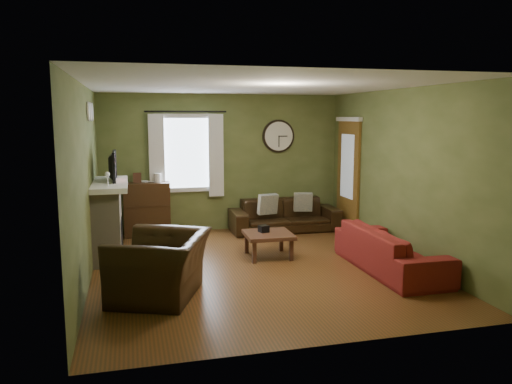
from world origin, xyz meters
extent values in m
cube|color=brown|center=(0.00, 0.00, 0.00)|extent=(4.60, 5.20, 0.00)
cube|color=white|center=(0.00, 0.00, 2.60)|extent=(4.60, 5.20, 0.00)
cube|color=#5A6733|center=(-2.30, 0.00, 1.30)|extent=(0.00, 5.20, 2.60)
cube|color=#5A6733|center=(2.30, 0.00, 1.30)|extent=(0.00, 5.20, 2.60)
cube|color=#5A6733|center=(0.00, 2.60, 1.30)|extent=(4.60, 0.00, 2.60)
cube|color=#5A6733|center=(0.00, -2.60, 1.30)|extent=(4.60, 0.00, 2.60)
cube|color=tan|center=(-2.10, 1.15, 0.55)|extent=(0.40, 1.40, 1.10)
cube|color=black|center=(-1.91, 1.15, 0.30)|extent=(0.04, 0.60, 0.55)
cube|color=white|center=(-2.07, 1.15, 1.14)|extent=(0.58, 1.60, 0.08)
imported|color=black|center=(-2.05, 1.30, 1.35)|extent=(0.08, 0.60, 0.35)
cube|color=#994C3F|center=(-1.97, 1.30, 1.41)|extent=(0.02, 0.62, 0.36)
cylinder|color=white|center=(-2.28, 0.80, 2.25)|extent=(0.28, 0.28, 0.03)
cylinder|color=white|center=(-2.28, 1.15, 2.25)|extent=(0.28, 0.28, 0.03)
cylinder|color=white|center=(-2.28, 1.50, 2.25)|extent=(0.28, 0.28, 0.03)
cylinder|color=black|center=(-0.70, 2.48, 2.27)|extent=(0.03, 0.03, 1.50)
cube|color=silver|center=(-1.25, 2.48, 1.45)|extent=(0.28, 0.04, 1.55)
cube|color=silver|center=(-0.15, 2.48, 1.45)|extent=(0.28, 0.04, 1.55)
cube|color=brown|center=(2.27, 1.85, 1.05)|extent=(0.05, 0.90, 2.10)
imported|color=#4B2C1E|center=(-1.55, 2.45, 0.96)|extent=(0.27, 0.29, 0.02)
imported|color=black|center=(1.12, 2.17, 0.30)|extent=(2.07, 0.81, 0.61)
cube|color=gray|center=(0.75, 2.07, 0.55)|extent=(0.39, 0.19, 0.38)
cube|color=gray|center=(1.47, 2.13, 0.55)|extent=(0.37, 0.18, 0.35)
imported|color=maroon|center=(1.82, -0.60, 0.30)|extent=(0.81, 2.08, 0.61)
imported|color=black|center=(-1.42, -0.88, 0.38)|extent=(1.40, 1.48, 0.77)
cube|color=black|center=(0.27, 0.57, 0.40)|extent=(0.17, 0.17, 0.11)
camera|label=1|loc=(-1.73, -6.81, 2.17)|focal=35.00mm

